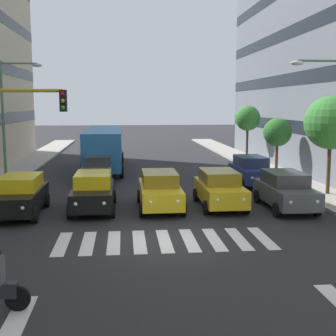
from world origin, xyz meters
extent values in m
plane|color=#262628|center=(0.00, 0.00, 0.00)|extent=(180.00, 180.00, 0.00)
cube|color=black|center=(-14.31, -18.87, 3.27)|extent=(8.06, 25.30, 0.90)
cube|color=black|center=(-14.31, -18.87, 6.54)|extent=(8.06, 25.30, 0.90)
cube|color=black|center=(-14.31, -18.87, 9.82)|extent=(8.06, 25.30, 0.90)
cube|color=silver|center=(-3.60, 0.00, 0.00)|extent=(0.45, 2.80, 0.01)
cube|color=silver|center=(-2.70, 0.00, 0.00)|extent=(0.45, 2.80, 0.01)
cube|color=silver|center=(-1.80, 0.00, 0.00)|extent=(0.45, 2.80, 0.01)
cube|color=silver|center=(-0.90, 0.00, 0.00)|extent=(0.45, 2.80, 0.01)
cube|color=silver|center=(0.00, 0.00, 0.00)|extent=(0.45, 2.80, 0.01)
cube|color=silver|center=(0.90, 0.00, 0.00)|extent=(0.45, 2.80, 0.01)
cube|color=silver|center=(1.80, 0.00, 0.00)|extent=(0.45, 2.80, 0.01)
cube|color=silver|center=(2.70, 0.00, 0.00)|extent=(0.45, 2.80, 0.01)
cube|color=silver|center=(3.60, 0.00, 0.00)|extent=(0.45, 2.80, 0.01)
cube|color=silver|center=(3.87, 5.50, 0.00)|extent=(0.50, 2.20, 0.01)
cube|color=#474C51|center=(-6.03, -4.42, 0.72)|extent=(1.80, 4.40, 0.80)
cube|color=#343639|center=(-6.03, -4.62, 1.42)|extent=(1.58, 2.46, 0.60)
cylinder|color=black|center=(-6.93, -2.96, 0.32)|extent=(0.22, 0.64, 0.64)
cylinder|color=black|center=(-5.13, -2.96, 0.32)|extent=(0.22, 0.64, 0.64)
cylinder|color=black|center=(-6.93, -5.87, 0.32)|extent=(0.22, 0.64, 0.64)
cylinder|color=black|center=(-5.13, -5.87, 0.32)|extent=(0.22, 0.64, 0.64)
sphere|color=white|center=(-6.60, -2.27, 0.80)|extent=(0.18, 0.18, 0.18)
sphere|color=white|center=(-5.45, -2.27, 0.80)|extent=(0.18, 0.18, 0.18)
cube|color=gold|center=(-3.08, -5.11, 0.72)|extent=(1.80, 4.40, 0.80)
cube|color=olive|center=(-3.08, -5.31, 1.42)|extent=(1.58, 2.46, 0.60)
cylinder|color=black|center=(-3.98, -3.66, 0.32)|extent=(0.22, 0.64, 0.64)
cylinder|color=black|center=(-2.18, -3.66, 0.32)|extent=(0.22, 0.64, 0.64)
cylinder|color=black|center=(-3.98, -6.57, 0.32)|extent=(0.22, 0.64, 0.64)
cylinder|color=black|center=(-2.18, -6.57, 0.32)|extent=(0.22, 0.64, 0.64)
sphere|color=white|center=(-3.66, -2.96, 0.80)|extent=(0.18, 0.18, 0.18)
sphere|color=white|center=(-2.50, -2.96, 0.80)|extent=(0.18, 0.18, 0.18)
cube|color=gold|center=(-0.24, -4.99, 0.72)|extent=(1.80, 4.40, 0.80)
cube|color=olive|center=(-0.24, -5.19, 1.42)|extent=(1.58, 2.46, 0.60)
cylinder|color=black|center=(-1.14, -3.54, 0.32)|extent=(0.22, 0.64, 0.64)
cylinder|color=black|center=(0.66, -3.54, 0.32)|extent=(0.22, 0.64, 0.64)
cylinder|color=black|center=(-1.14, -6.44, 0.32)|extent=(0.22, 0.64, 0.64)
cylinder|color=black|center=(0.66, -6.44, 0.32)|extent=(0.22, 0.64, 0.64)
sphere|color=white|center=(-0.81, -2.84, 0.80)|extent=(0.18, 0.18, 0.18)
sphere|color=white|center=(0.34, -2.84, 0.80)|extent=(0.18, 0.18, 0.18)
cube|color=black|center=(2.82, -4.97, 0.72)|extent=(1.80, 4.40, 0.80)
cube|color=yellow|center=(2.82, -5.17, 1.42)|extent=(1.58, 2.46, 0.60)
cylinder|color=black|center=(1.92, -3.52, 0.32)|extent=(0.22, 0.64, 0.64)
cylinder|color=black|center=(3.72, -3.52, 0.32)|extent=(0.22, 0.64, 0.64)
cylinder|color=black|center=(1.92, -6.42, 0.32)|extent=(0.22, 0.64, 0.64)
cylinder|color=black|center=(3.72, -6.42, 0.32)|extent=(0.22, 0.64, 0.64)
sphere|color=white|center=(2.24, -2.82, 0.80)|extent=(0.18, 0.18, 0.18)
sphere|color=white|center=(3.39, -2.82, 0.80)|extent=(0.18, 0.18, 0.18)
cube|color=black|center=(5.96, -4.43, 0.72)|extent=(1.80, 4.40, 0.80)
cube|color=yellow|center=(5.96, -4.63, 1.42)|extent=(1.58, 2.46, 0.60)
cylinder|color=black|center=(5.06, -2.98, 0.32)|extent=(0.22, 0.64, 0.64)
cylinder|color=black|center=(5.06, -5.89, 0.32)|extent=(0.22, 0.64, 0.64)
cylinder|color=black|center=(6.86, -5.89, 0.32)|extent=(0.22, 0.64, 0.64)
sphere|color=white|center=(5.39, -2.28, 0.80)|extent=(0.18, 0.18, 0.18)
cube|color=navy|center=(-6.21, -10.76, 0.72)|extent=(1.80, 4.40, 0.80)
cube|color=#1D2547|center=(-6.21, -10.96, 1.42)|extent=(1.58, 2.46, 0.60)
cylinder|color=black|center=(-7.11, -9.30, 0.32)|extent=(0.22, 0.64, 0.64)
cylinder|color=black|center=(-5.31, -9.30, 0.32)|extent=(0.22, 0.64, 0.64)
cylinder|color=black|center=(-7.11, -12.21, 0.32)|extent=(0.22, 0.64, 0.64)
cylinder|color=black|center=(-5.31, -12.21, 0.32)|extent=(0.22, 0.64, 0.64)
sphere|color=white|center=(-6.78, -8.61, 0.80)|extent=(0.18, 0.18, 0.18)
sphere|color=white|center=(-5.63, -8.61, 0.80)|extent=(0.18, 0.18, 0.18)
cube|color=#474C51|center=(3.04, -12.37, 0.72)|extent=(1.80, 4.40, 0.80)
cube|color=#343639|center=(3.04, -12.57, 1.42)|extent=(1.58, 2.46, 0.60)
cylinder|color=black|center=(2.14, -10.91, 0.32)|extent=(0.22, 0.64, 0.64)
cylinder|color=black|center=(3.94, -10.91, 0.32)|extent=(0.22, 0.64, 0.64)
cylinder|color=black|center=(2.14, -13.82, 0.32)|extent=(0.22, 0.64, 0.64)
cylinder|color=black|center=(3.94, -13.82, 0.32)|extent=(0.22, 0.64, 0.64)
sphere|color=white|center=(2.46, -10.22, 0.80)|extent=(0.18, 0.18, 0.18)
sphere|color=white|center=(3.61, -10.22, 0.80)|extent=(0.18, 0.18, 0.18)
cube|color=#286BAD|center=(2.82, -17.85, 1.75)|extent=(2.50, 10.50, 2.50)
cube|color=black|center=(2.82, -17.85, 2.30)|extent=(2.52, 9.87, 0.80)
cylinder|color=black|center=(1.57, -14.18, 0.50)|extent=(0.28, 1.00, 1.00)
cylinder|color=black|center=(4.07, -14.18, 0.50)|extent=(0.28, 1.00, 1.00)
cylinder|color=black|center=(1.57, -21.00, 0.50)|extent=(0.28, 1.00, 1.00)
cylinder|color=black|center=(4.07, -21.00, 0.50)|extent=(0.28, 1.00, 1.00)
cylinder|color=black|center=(3.94, 5.19, 0.30)|extent=(0.60, 0.13, 0.60)
cylinder|color=#AD991E|center=(5.42, -0.73, 5.30)|extent=(3.85, 0.12, 0.12)
cube|color=black|center=(3.49, -0.73, 4.95)|extent=(0.24, 0.28, 0.76)
sphere|color=red|center=(3.49, -0.58, 5.19)|extent=(0.14, 0.14, 0.14)
sphere|color=orange|center=(3.49, -0.58, 4.95)|extent=(0.14, 0.14, 0.14)
sphere|color=green|center=(3.49, -0.58, 4.71)|extent=(0.14, 0.14, 0.14)
cylinder|color=#4C6B56|center=(-7.00, -2.61, 6.58)|extent=(2.69, 0.10, 0.10)
ellipsoid|color=#B7BCC1|center=(-5.65, -2.61, 6.48)|extent=(0.56, 0.28, 0.20)
cylinder|color=#4C6B56|center=(8.34, -11.65, 3.72)|extent=(0.16, 0.16, 7.14)
cylinder|color=#4C6B56|center=(7.32, -11.65, 7.14)|extent=(2.05, 0.10, 0.10)
ellipsoid|color=#B7BCC1|center=(6.29, -11.65, 7.04)|extent=(0.56, 0.28, 0.20)
cylinder|color=#513823|center=(-9.29, -7.06, 1.60)|extent=(0.20, 0.20, 2.90)
sphere|color=#387F33|center=(-9.29, -7.06, 3.87)|extent=(2.76, 2.76, 2.76)
cylinder|color=#513823|center=(-8.73, -13.63, 1.29)|extent=(0.20, 0.20, 2.27)
sphere|color=#2D6B28|center=(-8.73, -13.63, 2.99)|extent=(1.88, 1.88, 1.88)
cylinder|color=#513823|center=(-8.72, -20.94, 1.61)|extent=(0.20, 0.20, 2.91)
sphere|color=#387F33|center=(-8.72, -20.94, 3.68)|extent=(2.05, 2.05, 2.05)
camera|label=1|loc=(1.41, 15.67, 4.84)|focal=48.76mm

